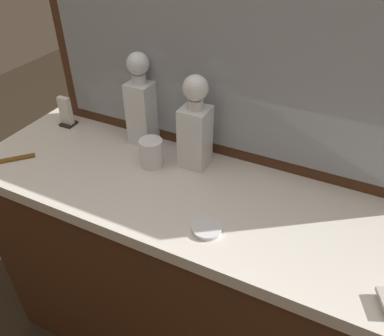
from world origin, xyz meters
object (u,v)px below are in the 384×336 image
Objects in this scene: crystal_decanter_rear at (142,108)px; porcelain_dish at (207,229)px; crystal_decanter_left at (195,131)px; tortoiseshell_comb at (11,160)px; napkin_holder at (66,113)px; crystal_tumbler_far_left at (151,154)px.

crystal_decanter_rear is 0.49m from porcelain_dish.
crystal_decanter_left is at bearing -11.24° from crystal_decanter_rear.
tortoiseshell_comb is at bearing -155.29° from crystal_decanter_left.
crystal_decanter_left is (0.22, -0.04, -0.01)m from crystal_decanter_rear.
napkin_holder is (-0.31, -0.03, -0.08)m from crystal_decanter_rear.
porcelain_dish is 0.73m from napkin_holder.
crystal_decanter_left is 3.32× the size of crystal_tumbler_far_left.
crystal_decanter_rear reaches higher than crystal_tumbler_far_left.
porcelain_dish is 0.65× the size of tortoiseshell_comb.
crystal_decanter_rear is 0.17m from crystal_tumbler_far_left.
crystal_decanter_rear reaches higher than napkin_holder.
napkin_holder is (-0.53, 0.01, -0.07)m from crystal_decanter_left.
napkin_holder is (0.01, 0.26, 0.04)m from tortoiseshell_comb.
crystal_tumbler_far_left is at bearing -150.89° from crystal_decanter_left.
porcelain_dish is at bearing -58.45° from crystal_decanter_left.
crystal_tumbler_far_left is at bearing 23.40° from tortoiseshell_comb.
napkin_holder is at bearing 168.91° from crystal_tumbler_far_left.
crystal_decanter_rear is at bearing 141.39° from porcelain_dish.
crystal_tumbler_far_left is 0.81× the size of napkin_holder.
crystal_decanter_left reaches higher than crystal_tumbler_far_left.
napkin_holder is (-0.68, 0.27, 0.04)m from porcelain_dish.
crystal_tumbler_far_left is (0.10, -0.11, -0.09)m from crystal_decanter_rear.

